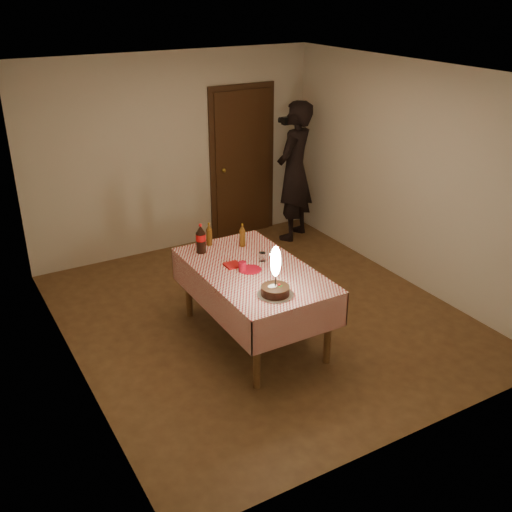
% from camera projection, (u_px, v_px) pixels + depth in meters
% --- Properties ---
extents(ground, '(4.00, 4.50, 0.01)m').
position_uv_depth(ground, '(261.00, 316.00, 6.61)').
color(ground, brown).
rests_on(ground, ground).
extents(room_shell, '(4.04, 4.54, 2.62)m').
position_uv_depth(room_shell, '(261.00, 169.00, 5.99)').
color(room_shell, beige).
rests_on(room_shell, ground).
extents(dining_table, '(1.02, 1.72, 0.79)m').
position_uv_depth(dining_table, '(253.00, 278.00, 5.93)').
color(dining_table, brown).
rests_on(dining_table, ground).
extents(birthday_cake, '(0.32, 0.32, 0.48)m').
position_uv_depth(birthday_cake, '(275.00, 282.00, 5.34)').
color(birthday_cake, white).
rests_on(birthday_cake, dining_table).
extents(red_plate, '(0.22, 0.22, 0.01)m').
position_uv_depth(red_plate, '(250.00, 269.00, 5.86)').
color(red_plate, red).
rests_on(red_plate, dining_table).
extents(red_cup, '(0.08, 0.08, 0.10)m').
position_uv_depth(red_cup, '(242.00, 267.00, 5.81)').
color(red_cup, '#B20C21').
rests_on(red_cup, dining_table).
extents(clear_cup, '(0.07, 0.07, 0.09)m').
position_uv_depth(clear_cup, '(262.00, 257.00, 6.03)').
color(clear_cup, silver).
rests_on(clear_cup, dining_table).
extents(napkin_stack, '(0.15, 0.15, 0.02)m').
position_uv_depth(napkin_stack, '(233.00, 265.00, 5.94)').
color(napkin_stack, red).
rests_on(napkin_stack, dining_table).
extents(cola_bottle, '(0.10, 0.10, 0.32)m').
position_uv_depth(cola_bottle, '(201.00, 239.00, 6.18)').
color(cola_bottle, black).
rests_on(cola_bottle, dining_table).
extents(amber_bottle_left, '(0.06, 0.06, 0.25)m').
position_uv_depth(amber_bottle_left, '(209.00, 235.00, 6.36)').
color(amber_bottle_left, '#5E3810').
rests_on(amber_bottle_left, dining_table).
extents(amber_bottle_right, '(0.06, 0.06, 0.25)m').
position_uv_depth(amber_bottle_right, '(242.00, 236.00, 6.34)').
color(amber_bottle_right, '#5E3810').
rests_on(amber_bottle_right, dining_table).
extents(photographer, '(0.85, 0.77, 1.94)m').
position_uv_depth(photographer, '(294.00, 171.00, 8.26)').
color(photographer, black).
rests_on(photographer, ground).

